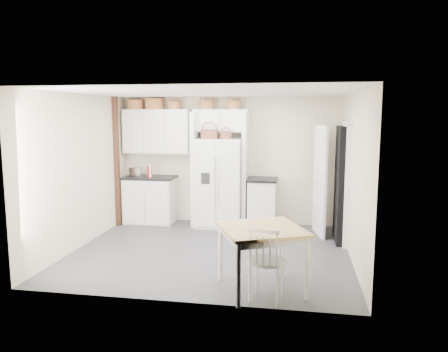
# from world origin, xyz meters

# --- Properties ---
(floor) EXTENTS (4.50, 4.50, 0.00)m
(floor) POSITION_xyz_m (0.00, 0.00, 0.00)
(floor) COLOR #2F2F31
(floor) RESTS_ON ground
(ceiling) EXTENTS (4.50, 4.50, 0.00)m
(ceiling) POSITION_xyz_m (0.00, 0.00, 2.60)
(ceiling) COLOR white
(ceiling) RESTS_ON wall_back
(wall_back) EXTENTS (4.50, 0.00, 4.50)m
(wall_back) POSITION_xyz_m (0.00, 2.00, 1.30)
(wall_back) COLOR beige
(wall_back) RESTS_ON floor
(wall_left) EXTENTS (0.00, 4.00, 4.00)m
(wall_left) POSITION_xyz_m (-2.25, 0.00, 1.30)
(wall_left) COLOR beige
(wall_left) RESTS_ON floor
(wall_right) EXTENTS (0.00, 4.00, 4.00)m
(wall_right) POSITION_xyz_m (2.25, 0.00, 1.30)
(wall_right) COLOR beige
(wall_right) RESTS_ON floor
(refrigerator) EXTENTS (0.92, 0.74, 1.77)m
(refrigerator) POSITION_xyz_m (-0.15, 1.65, 0.89)
(refrigerator) COLOR white
(refrigerator) RESTS_ON floor
(base_cab_left) EXTENTS (1.01, 0.63, 0.93)m
(base_cab_left) POSITION_xyz_m (-1.64, 1.70, 0.47)
(base_cab_left) COLOR silver
(base_cab_left) RESTS_ON floor
(base_cab_right) EXTENTS (0.54, 0.65, 0.95)m
(base_cab_right) POSITION_xyz_m (0.70, 1.70, 0.47)
(base_cab_right) COLOR silver
(base_cab_right) RESTS_ON floor
(dining_table) EXTENTS (1.31, 1.31, 0.83)m
(dining_table) POSITION_xyz_m (0.96, -1.45, 0.41)
(dining_table) COLOR #A9824B
(dining_table) RESTS_ON floor
(windsor_chair) EXTENTS (0.55, 0.51, 0.98)m
(windsor_chair) POSITION_xyz_m (1.05, -1.75, 0.49)
(windsor_chair) COLOR silver
(windsor_chair) RESTS_ON floor
(counter_left) EXTENTS (1.05, 0.68, 0.04)m
(counter_left) POSITION_xyz_m (-1.64, 1.70, 0.95)
(counter_left) COLOR black
(counter_left) RESTS_ON base_cab_left
(counter_right) EXTENTS (0.58, 0.69, 0.04)m
(counter_right) POSITION_xyz_m (0.70, 1.70, 0.97)
(counter_right) COLOR black
(counter_right) RESTS_ON base_cab_right
(toaster) EXTENTS (0.29, 0.20, 0.18)m
(toaster) POSITION_xyz_m (-1.91, 1.65, 1.06)
(toaster) COLOR silver
(toaster) RESTS_ON counter_left
(cookbook_red) EXTENTS (0.07, 0.15, 0.22)m
(cookbook_red) POSITION_xyz_m (-1.61, 1.62, 1.08)
(cookbook_red) COLOR #A91829
(cookbook_red) RESTS_ON counter_left
(cookbook_cream) EXTENTS (0.07, 0.17, 0.25)m
(cookbook_cream) POSITION_xyz_m (-1.59, 1.62, 1.10)
(cookbook_cream) COLOR beige
(cookbook_cream) RESTS_ON counter_left
(basket_upper_a) EXTENTS (0.34, 0.34, 0.19)m
(basket_upper_a) POSITION_xyz_m (-1.96, 1.83, 2.45)
(basket_upper_a) COLOR brown
(basket_upper_a) RESTS_ON upper_cabinet
(basket_upper_b) EXTENTS (0.38, 0.38, 0.22)m
(basket_upper_b) POSITION_xyz_m (-1.55, 1.83, 2.46)
(basket_upper_b) COLOR brown
(basket_upper_b) RESTS_ON upper_cabinet
(basket_upper_c) EXTENTS (0.27, 0.27, 0.16)m
(basket_upper_c) POSITION_xyz_m (-1.13, 1.83, 2.43)
(basket_upper_c) COLOR brown
(basket_upper_c) RESTS_ON upper_cabinet
(basket_bridge_a) EXTENTS (0.31, 0.31, 0.18)m
(basket_bridge_a) POSITION_xyz_m (-0.45, 1.83, 2.44)
(basket_bridge_a) COLOR brown
(basket_bridge_a) RESTS_ON bridge_cabinet
(basket_bridge_b) EXTENTS (0.29, 0.29, 0.17)m
(basket_bridge_b) POSITION_xyz_m (0.10, 1.83, 2.43)
(basket_bridge_b) COLOR brown
(basket_bridge_b) RESTS_ON bridge_cabinet
(basket_fridge_a) EXTENTS (0.34, 0.34, 0.18)m
(basket_fridge_a) POSITION_xyz_m (-0.34, 1.55, 1.87)
(basket_fridge_a) COLOR #54291D
(basket_fridge_a) RESTS_ON refrigerator
(basket_fridge_b) EXTENTS (0.23, 0.23, 0.12)m
(basket_fridge_b) POSITION_xyz_m (-0.01, 1.55, 1.84)
(basket_fridge_b) COLOR #54291D
(basket_fridge_b) RESTS_ON refrigerator
(upper_cabinet) EXTENTS (1.40, 0.34, 0.90)m
(upper_cabinet) POSITION_xyz_m (-1.50, 1.83, 1.90)
(upper_cabinet) COLOR silver
(upper_cabinet) RESTS_ON wall_back
(bridge_cabinet) EXTENTS (1.12, 0.34, 0.45)m
(bridge_cabinet) POSITION_xyz_m (-0.15, 1.83, 2.12)
(bridge_cabinet) COLOR silver
(bridge_cabinet) RESTS_ON wall_back
(fridge_panel_left) EXTENTS (0.08, 0.60, 2.30)m
(fridge_panel_left) POSITION_xyz_m (-0.66, 1.70, 1.15)
(fridge_panel_left) COLOR silver
(fridge_panel_left) RESTS_ON floor
(fridge_panel_right) EXTENTS (0.08, 0.60, 2.30)m
(fridge_panel_right) POSITION_xyz_m (0.36, 1.70, 1.15)
(fridge_panel_right) COLOR silver
(fridge_panel_right) RESTS_ON floor
(trim_post) EXTENTS (0.09, 0.09, 2.60)m
(trim_post) POSITION_xyz_m (-2.20, 1.35, 1.30)
(trim_post) COLOR #351E10
(trim_post) RESTS_ON floor
(doorway_void) EXTENTS (0.18, 0.85, 2.05)m
(doorway_void) POSITION_xyz_m (2.16, 1.00, 1.02)
(doorway_void) COLOR black
(doorway_void) RESTS_ON floor
(door_slab) EXTENTS (0.21, 0.79, 2.05)m
(door_slab) POSITION_xyz_m (1.80, 1.33, 1.02)
(door_slab) COLOR white
(door_slab) RESTS_ON floor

